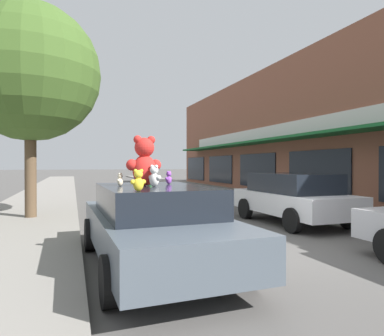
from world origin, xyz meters
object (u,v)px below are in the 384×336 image
(teddy_bear_cream, at_px, (120,180))
(teddy_bear_white, at_px, (154,176))
(plush_art_car, at_px, (154,223))
(parked_car_far_center, at_px, (293,196))
(teddy_bear_giant, at_px, (144,162))
(teddy_bear_purple, at_px, (169,178))
(teddy_bear_yellow, at_px, (138,181))
(street_tree, at_px, (30,73))
(teddy_bear_green, at_px, (149,178))

(teddy_bear_cream, bearing_deg, teddy_bear_white, 84.74)
(plush_art_car, relative_size, parked_car_far_center, 1.18)
(teddy_bear_giant, bearing_deg, teddy_bear_white, 107.44)
(teddy_bear_giant, bearing_deg, teddy_bear_cream, -21.39)
(teddy_bear_purple, xyz_separation_m, teddy_bear_cream, (-0.93, -0.28, -0.01))
(teddy_bear_yellow, height_order, street_tree, street_tree)
(teddy_bear_yellow, height_order, teddy_bear_purple, teddy_bear_yellow)
(plush_art_car, bearing_deg, teddy_bear_cream, 164.00)
(teddy_bear_purple, xyz_separation_m, street_tree, (-2.89, 5.36, 3.05))
(plush_art_car, relative_size, teddy_bear_yellow, 15.90)
(teddy_bear_purple, bearing_deg, parked_car_far_center, 169.24)
(parked_car_far_center, bearing_deg, teddy_bear_cream, -153.32)
(plush_art_car, height_order, parked_car_far_center, parked_car_far_center)
(teddy_bear_yellow, relative_size, parked_car_far_center, 0.07)
(plush_art_car, distance_m, teddy_bear_purple, 0.94)
(teddy_bear_cream, height_order, parked_car_far_center, teddy_bear_cream)
(plush_art_car, distance_m, teddy_bear_giant, 1.05)
(plush_art_car, height_order, teddy_bear_white, teddy_bear_white)
(teddy_bear_yellow, height_order, parked_car_far_center, teddy_bear_yellow)
(teddy_bear_white, bearing_deg, teddy_bear_green, -37.19)
(teddy_bear_giant, distance_m, teddy_bear_white, 0.36)
(teddy_bear_giant, distance_m, teddy_bear_yellow, 1.21)
(teddy_bear_green, distance_m, teddy_bear_cream, 0.70)
(teddy_bear_purple, bearing_deg, teddy_bear_yellow, 21.70)
(teddy_bear_green, relative_size, teddy_bear_cream, 1.10)
(plush_art_car, relative_size, teddy_bear_cream, 21.36)
(teddy_bear_yellow, relative_size, teddy_bear_green, 1.22)
(teddy_bear_giant, relative_size, teddy_bear_yellow, 2.84)
(teddy_bear_green, relative_size, street_tree, 0.04)
(teddy_bear_white, relative_size, street_tree, 0.06)
(plush_art_car, bearing_deg, teddy_bear_green, 84.82)
(teddy_bear_green, height_order, street_tree, street_tree)
(teddy_bear_giant, relative_size, teddy_bear_green, 3.47)
(teddy_bear_green, bearing_deg, plush_art_car, 21.04)
(teddy_bear_cream, xyz_separation_m, street_tree, (-1.97, 5.64, 3.06))
(teddy_bear_purple, relative_size, parked_car_far_center, 0.06)
(plush_art_car, height_order, street_tree, street_tree)
(teddy_bear_cream, bearing_deg, teddy_bear_purple, 135.22)
(parked_car_far_center, xyz_separation_m, street_tree, (-7.35, 2.94, 3.74))
(street_tree, bearing_deg, teddy_bear_purple, -61.64)
(teddy_bear_purple, bearing_deg, teddy_bear_white, 16.90)
(teddy_bear_giant, xyz_separation_m, teddy_bear_yellow, (-0.31, -1.14, -0.27))
(teddy_bear_cream, bearing_deg, parked_car_far_center, 144.89)
(teddy_bear_giant, relative_size, street_tree, 0.13)
(teddy_bear_giant, xyz_separation_m, street_tree, (-2.36, 5.74, 2.76))
(teddy_bear_giant, bearing_deg, street_tree, -75.58)
(teddy_bear_green, bearing_deg, teddy_bear_purple, 98.60)
(teddy_bear_white, xyz_separation_m, street_tree, (-2.48, 5.98, 2.99))
(parked_car_far_center, bearing_deg, teddy_bear_green, -154.17)
(teddy_bear_giant, relative_size, teddy_bear_white, 2.37)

